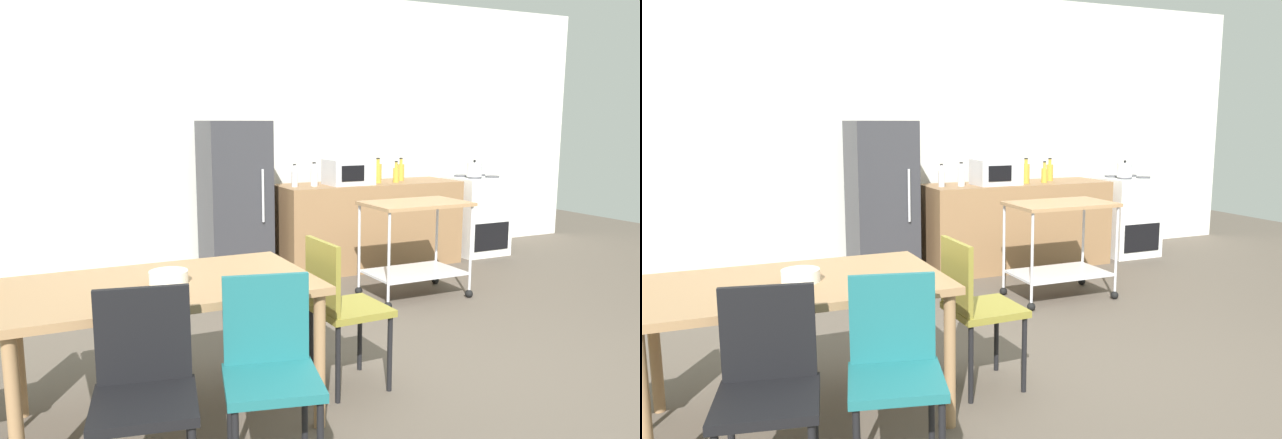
{
  "view_description": "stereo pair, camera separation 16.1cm",
  "coord_description": "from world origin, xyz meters",
  "views": [
    {
      "loc": [
        -2.32,
        -2.97,
        1.56
      ],
      "look_at": [
        -0.34,
        1.2,
        0.8
      ],
      "focal_mm": 34.15,
      "sensor_mm": 36.0,
      "label": 1
    },
    {
      "loc": [
        -2.17,
        -3.04,
        1.56
      ],
      "look_at": [
        -0.34,
        1.2,
        0.8
      ],
      "focal_mm": 34.15,
      "sensor_mm": 36.0,
      "label": 2
    }
  ],
  "objects": [
    {
      "name": "fruit_bowl",
      "position": [
        -1.74,
        0.02,
        0.78
      ],
      "size": [
        0.19,
        0.19,
        0.06
      ],
      "primitive_type": "cylinder",
      "color": "white",
      "rests_on": "dining_table"
    },
    {
      "name": "chair_teal",
      "position": [
        -1.45,
        -0.65,
        0.52
      ],
      "size": [
        0.48,
        0.48,
        0.89
      ],
      "rotation": [
        0.0,
        0.0,
        -0.23
      ],
      "color": "#1E666B",
      "rests_on": "ground_plane"
    },
    {
      "name": "chair_olive",
      "position": [
        -0.77,
        0.03,
        0.52
      ],
      "size": [
        0.41,
        0.41,
        0.89
      ],
      "rotation": [
        0.0,
        0.0,
        1.59
      ],
      "color": "olive",
      "rests_on": "ground_plane"
    },
    {
      "name": "refrigerator",
      "position": [
        -0.55,
        2.7,
        0.78
      ],
      "size": [
        0.6,
        0.63,
        1.55
      ],
      "color": "#333338",
      "rests_on": "ground_plane"
    },
    {
      "name": "ground_plane",
      "position": [
        0.0,
        0.0,
        0.0
      ],
      "size": [
        12.0,
        12.0,
        0.0
      ],
      "primitive_type": "plane",
      "color": "brown"
    },
    {
      "name": "dining_table",
      "position": [
        -1.76,
        0.05,
        0.67
      ],
      "size": [
        1.5,
        0.9,
        0.75
      ],
      "color": "#A37A51",
      "rests_on": "ground_plane"
    },
    {
      "name": "kitchen_counter",
      "position": [
        0.9,
        2.6,
        0.45
      ],
      "size": [
        2.0,
        0.64,
        0.9
      ],
      "primitive_type": "cube",
      "color": "olive",
      "rests_on": "ground_plane"
    },
    {
      "name": "stove_oven",
      "position": [
        2.35,
        2.62,
        0.45
      ],
      "size": [
        0.6,
        0.61,
        0.92
      ],
      "color": "white",
      "rests_on": "ground_plane"
    },
    {
      "name": "back_wall",
      "position": [
        0.0,
        3.2,
        1.45
      ],
      "size": [
        8.4,
        0.12,
        2.9
      ],
      "primitive_type": "cube",
      "color": "silver",
      "rests_on": "ground_plane"
    },
    {
      "name": "bottle_sesame_oil",
      "position": [
        0.03,
        2.57,
        0.99
      ],
      "size": [
        0.06,
        0.06,
        0.23
      ],
      "color": "silver",
      "rests_on": "kitchen_counter"
    },
    {
      "name": "kettle",
      "position": [
        2.23,
        2.52,
        1.0
      ],
      "size": [
        0.24,
        0.17,
        0.19
      ],
      "color": "silver",
      "rests_on": "stove_oven"
    },
    {
      "name": "bottle_wine",
      "position": [
        1.34,
        2.66,
        1.0
      ],
      "size": [
        0.07,
        0.07,
        0.25
      ],
      "color": "gold",
      "rests_on": "kitchen_counter"
    },
    {
      "name": "bottle_vinegar",
      "position": [
        0.96,
        2.52,
        1.01
      ],
      "size": [
        0.08,
        0.08,
        0.27
      ],
      "color": "gold",
      "rests_on": "kitchen_counter"
    },
    {
      "name": "kitchen_cart",
      "position": [
        0.69,
        1.42,
        0.57
      ],
      "size": [
        0.91,
        0.57,
        0.85
      ],
      "color": "#A37A51",
      "rests_on": "ground_plane"
    },
    {
      "name": "bottle_sparkling_water",
      "position": [
        1.18,
        2.51,
        0.99
      ],
      "size": [
        0.06,
        0.06,
        0.23
      ],
      "color": "gold",
      "rests_on": "kitchen_counter"
    },
    {
      "name": "microwave",
      "position": [
        0.61,
        2.53,
        1.03
      ],
      "size": [
        0.46,
        0.35,
        0.26
      ],
      "color": "silver",
      "rests_on": "kitchen_counter"
    },
    {
      "name": "chair_black",
      "position": [
        -1.98,
        -0.62,
        0.52
      ],
      "size": [
        0.47,
        0.47,
        0.89
      ],
      "rotation": [
        0.0,
        0.0,
        -0.19
      ],
      "color": "black",
      "rests_on": "ground_plane"
    },
    {
      "name": "bottle_soy_sauce",
      "position": [
        0.23,
        2.55,
        1.0
      ],
      "size": [
        0.07,
        0.07,
        0.24
      ],
      "color": "silver",
      "rests_on": "kitchen_counter"
    }
  ]
}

